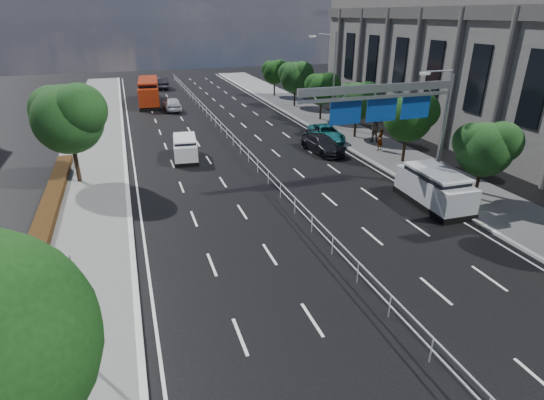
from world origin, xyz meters
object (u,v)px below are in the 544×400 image
toilet_sign (59,299)px  near_car_dark (162,83)px  overhead_gantry (394,104)px  parked_car_teal (326,133)px  pedestrian_b (374,131)px  silver_minivan (434,188)px  pedestrian_a (380,140)px  near_car_silver (172,104)px  parked_car_dark (322,144)px  white_minivan (185,148)px  red_bus (149,91)px

toilet_sign → near_car_dark: bearing=81.7°
overhead_gantry → parked_car_teal: size_ratio=2.04×
toilet_sign → overhead_gantry: (17.69, 10.05, 2.66)m
toilet_sign → pedestrian_b: bearing=41.1°
near_car_dark → parked_car_teal: bearing=109.3°
silver_minivan → pedestrian_a: bearing=77.7°
near_car_silver → parked_car_teal: size_ratio=0.90×
silver_minivan → pedestrian_a: 10.61m
silver_minivan → parked_car_teal: 14.71m
silver_minivan → parked_car_dark: bearing=101.4°
toilet_sign → silver_minivan: (19.25, 7.30, -1.88)m
overhead_gantry → silver_minivan: overhead_gantry is taller
toilet_sign → white_minivan: (6.54, 20.91, -2.07)m
toilet_sign → white_minivan: size_ratio=1.02×
pedestrian_a → red_bus: bearing=-78.0°
silver_minivan → pedestrian_a: size_ratio=3.00×
near_car_dark → parked_car_dark: bearing=105.4°
toilet_sign → white_minivan: toilet_sign is taller
white_minivan → red_bus: red_bus is taller
overhead_gantry → pedestrian_a: (4.29, 7.50, -4.58)m
white_minivan → silver_minivan: bearing=-40.6°
near_car_silver → parked_car_teal: (11.49, -17.85, -0.07)m
white_minivan → near_car_silver: size_ratio=0.94×
toilet_sign → pedestrian_a: toilet_sign is taller
red_bus → near_car_dark: bearing=81.2°
toilet_sign → pedestrian_b: 30.48m
parked_car_teal → parked_car_dark: 3.50m
pedestrian_b → toilet_sign: bearing=83.7°
white_minivan → near_car_dark: size_ratio=0.86×
toilet_sign → silver_minivan: 20.68m
silver_minivan → parked_car_teal: silver_minivan is taller
parked_car_teal → pedestrian_b: size_ratio=2.54×
parked_car_dark → overhead_gantry: bearing=-95.8°
red_bus → pedestrian_a: red_bus is taller
near_car_dark → parked_car_dark: size_ratio=1.03×
parked_car_dark → white_minivan: bearing=162.7°
near_car_silver → parked_car_dark: size_ratio=0.95×
pedestrian_b → red_bus: bearing=-12.6°
red_bus → silver_minivan: red_bus is taller
silver_minivan → pedestrian_b: size_ratio=2.67×
parked_car_dark → pedestrian_a: size_ratio=2.71×
red_bus → near_car_silver: (2.22, -5.18, -0.80)m
toilet_sign → near_car_silver: toilet_sign is taller
overhead_gantry → near_car_dark: (-9.48, 46.52, -4.79)m
red_bus → parked_car_teal: bearing=-55.0°
parked_car_teal → pedestrian_a: 5.23m
white_minivan → overhead_gantry: bearing=-37.9°
red_bus → parked_car_dark: (11.91, -26.03, -0.88)m
pedestrian_b → pedestrian_a: bearing=111.3°
white_minivan → silver_minivan: size_ratio=0.81×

